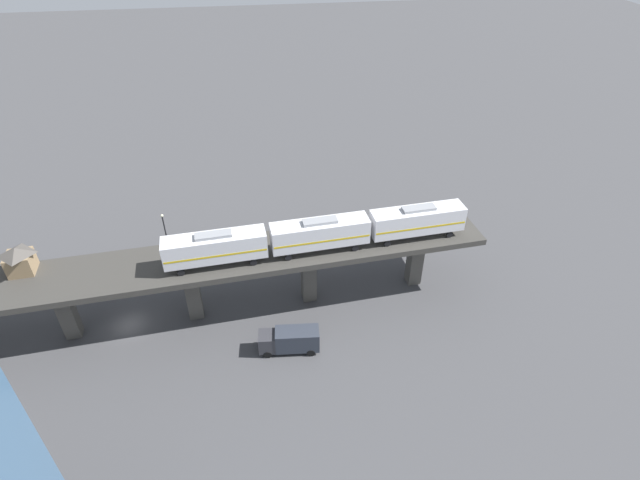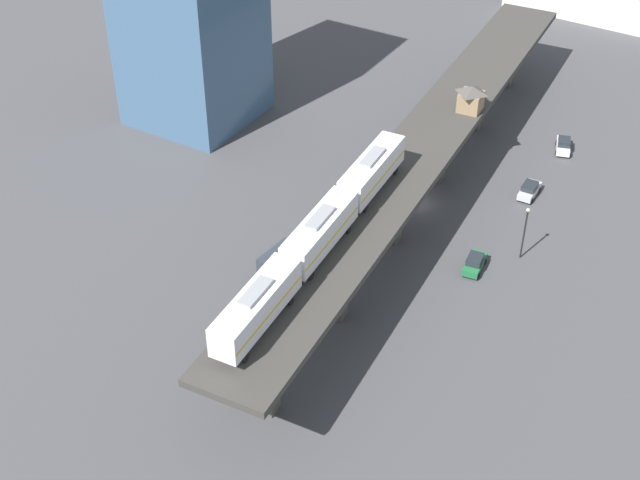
% 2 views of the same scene
% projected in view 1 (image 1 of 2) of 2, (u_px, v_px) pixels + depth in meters
% --- Properties ---
extents(ground_plane, '(400.00, 400.00, 0.00)m').
position_uv_depth(ground_plane, '(130.00, 325.00, 63.79)').
color(ground_plane, '#424244').
extents(elevated_viaduct, '(15.38, 92.37, 8.94)m').
position_uv_depth(elevated_viaduct, '(117.00, 280.00, 59.35)').
color(elevated_viaduct, '#393733').
rests_on(elevated_viaduct, ground).
extents(subway_train, '(5.64, 37.31, 4.45)m').
position_uv_depth(subway_train, '(320.00, 233.00, 60.50)').
color(subway_train, silver).
rests_on(subway_train, elevated_viaduct).
extents(signal_hut, '(3.46, 3.46, 3.40)m').
position_uv_depth(signal_hut, '(19.00, 259.00, 57.53)').
color(signal_hut, '#8C7251').
rests_on(signal_hut, elevated_viaduct).
extents(street_car_green, '(2.39, 4.60, 1.89)m').
position_uv_depth(street_car_green, '(200.00, 260.00, 73.33)').
color(street_car_green, '#1E6638').
rests_on(street_car_green, ground).
extents(street_car_silver, '(2.02, 4.43, 1.89)m').
position_uv_depth(street_car_silver, '(76.00, 271.00, 71.20)').
color(street_car_silver, '#B7BABF').
rests_on(street_car_silver, ground).
extents(delivery_truck, '(2.92, 7.37, 3.20)m').
position_uv_depth(delivery_truck, '(290.00, 340.00, 59.46)').
color(delivery_truck, '#333338').
rests_on(delivery_truck, ground).
extents(street_lamp, '(0.44, 0.44, 6.94)m').
position_uv_depth(street_lamp, '(165.00, 231.00, 73.86)').
color(street_lamp, black).
rests_on(street_lamp, ground).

